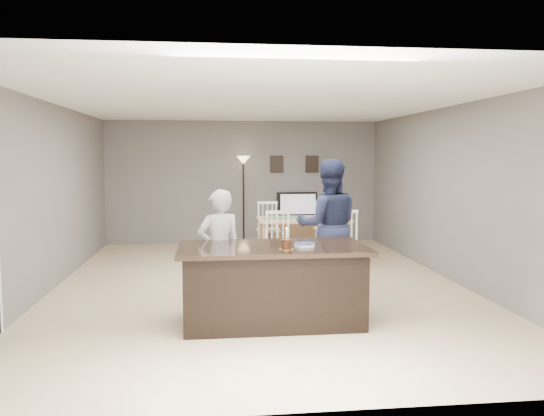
{
  "coord_description": "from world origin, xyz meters",
  "views": [
    {
      "loc": [
        -0.68,
        -7.76,
        1.92
      ],
      "look_at": [
        0.16,
        -0.3,
        1.19
      ],
      "focal_mm": 35.0,
      "sensor_mm": 36.0,
      "label": 1
    }
  ],
  "objects": [
    {
      "name": "floor",
      "position": [
        0.0,
        0.0,
        0.0
      ],
      "size": [
        8.0,
        8.0,
        0.0
      ],
      "primitive_type": "plane",
      "color": "tan",
      "rests_on": "ground"
    },
    {
      "name": "room_shell",
      "position": [
        0.0,
        0.0,
        1.68
      ],
      "size": [
        8.0,
        8.0,
        8.0
      ],
      "color": "slate",
      "rests_on": "floor"
    },
    {
      "name": "kitchen_island",
      "position": [
        0.0,
        -1.8,
        0.45
      ],
      "size": [
        2.15,
        1.1,
        0.9
      ],
      "color": "black",
      "rests_on": "floor"
    },
    {
      "name": "tv_console",
      "position": [
        1.2,
        3.77,
        0.3
      ],
      "size": [
        1.2,
        0.4,
        0.6
      ],
      "primitive_type": "cube",
      "color": "brown",
      "rests_on": "floor"
    },
    {
      "name": "television",
      "position": [
        1.2,
        3.84,
        0.86
      ],
      "size": [
        0.91,
        0.12,
        0.53
      ],
      "primitive_type": "imported",
      "rotation": [
        0.0,
        0.0,
        3.14
      ],
      "color": "black",
      "rests_on": "tv_console"
    },
    {
      "name": "tv_screen_glow",
      "position": [
        1.2,
        3.76,
        0.87
      ],
      "size": [
        0.78,
        0.0,
        0.78
      ],
      "primitive_type": "plane",
      "rotation": [
        1.57,
        0.0,
        3.14
      ],
      "color": "#CB6D16",
      "rests_on": "tv_console"
    },
    {
      "name": "picture_frames",
      "position": [
        1.15,
        3.98,
        1.75
      ],
      "size": [
        1.1,
        0.02,
        0.38
      ],
      "color": "black",
      "rests_on": "room_shell"
    },
    {
      "name": "woman",
      "position": [
        -0.6,
        -1.25,
        0.76
      ],
      "size": [
        0.64,
        0.52,
        1.52
      ],
      "primitive_type": "imported",
      "rotation": [
        0.0,
        0.0,
        3.46
      ],
      "color": "#BABABF",
      "rests_on": "floor"
    },
    {
      "name": "man",
      "position": [
        0.95,
        -0.45,
        0.94
      ],
      "size": [
        0.97,
        0.78,
        1.88
      ],
      "primitive_type": "imported",
      "rotation": [
        0.0,
        0.0,
        3.06
      ],
      "color": "#191E38",
      "rests_on": "floor"
    },
    {
      "name": "birthday_cake",
      "position": [
        0.13,
        -2.04,
        0.96
      ],
      "size": [
        0.16,
        0.16,
        0.24
      ],
      "color": "#E8BE44",
      "rests_on": "kitchen_island"
    },
    {
      "name": "plate_stack",
      "position": [
        0.36,
        -1.88,
        0.92
      ],
      "size": [
        0.24,
        0.24,
        0.04
      ],
      "color": "white",
      "rests_on": "kitchen_island"
    },
    {
      "name": "dining_table",
      "position": [
        0.98,
        1.78,
        0.66
      ],
      "size": [
        1.7,
        1.92,
        1.03
      ],
      "rotation": [
        0.0,
        0.0,
        -0.01
      ],
      "color": "tan",
      "rests_on": "floor"
    },
    {
      "name": "floor_lamp",
      "position": [
        -0.0,
        3.79,
        1.5
      ],
      "size": [
        0.29,
        0.29,
        1.93
      ],
      "color": "black",
      "rests_on": "floor"
    }
  ]
}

